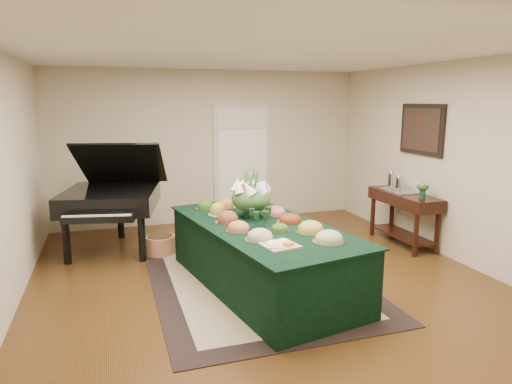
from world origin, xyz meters
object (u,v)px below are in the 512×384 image
object	(u,v)px
grand_piano	(111,198)
mahogany_sideboard	(404,205)
buffet_table	(262,255)
floral_centerpiece	(251,193)

from	to	relation	value
grand_piano	mahogany_sideboard	world-z (taller)	grand_piano
buffet_table	mahogany_sideboard	world-z (taller)	mahogany_sideboard
mahogany_sideboard	floral_centerpiece	bearing A→B (deg)	-168.54
buffet_table	mahogany_sideboard	size ratio (longest dim) A/B	2.23
buffet_table	floral_centerpiece	bearing A→B (deg)	93.63
buffet_table	floral_centerpiece	xyz separation A→B (m)	(-0.02, 0.36, 0.67)
floral_centerpiece	mahogany_sideboard	distance (m)	2.69
floral_centerpiece	grand_piano	xyz separation A→B (m)	(-1.62, 1.59, -0.27)
floral_centerpiece	grand_piano	bearing A→B (deg)	135.51
buffet_table	grand_piano	distance (m)	2.58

